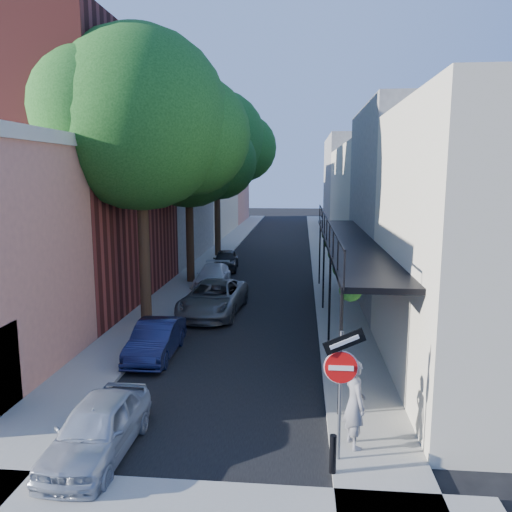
% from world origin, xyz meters
% --- Properties ---
extents(ground, '(160.00, 160.00, 0.00)m').
position_xyz_m(ground, '(0.00, 0.00, 0.00)').
color(ground, black).
rests_on(ground, ground).
extents(road_surface, '(6.00, 64.00, 0.01)m').
position_xyz_m(road_surface, '(0.00, 30.00, 0.01)').
color(road_surface, black).
rests_on(road_surface, ground).
extents(sidewalk_left, '(2.00, 64.00, 0.12)m').
position_xyz_m(sidewalk_left, '(-4.00, 30.00, 0.06)').
color(sidewalk_left, gray).
rests_on(sidewalk_left, ground).
extents(sidewalk_right, '(2.00, 64.00, 0.12)m').
position_xyz_m(sidewalk_right, '(4.00, 30.00, 0.06)').
color(sidewalk_right, gray).
rests_on(sidewalk_right, ground).
extents(buildings_left, '(10.10, 59.10, 12.00)m').
position_xyz_m(buildings_left, '(-9.30, 28.76, 4.94)').
color(buildings_left, tan).
rests_on(buildings_left, ground).
extents(buildings_right, '(9.80, 55.00, 10.00)m').
position_xyz_m(buildings_right, '(8.99, 29.49, 4.42)').
color(buildings_right, beige).
rests_on(buildings_right, ground).
extents(sign_post, '(0.89, 0.17, 2.99)m').
position_xyz_m(sign_post, '(3.16, 0.97, 2.04)').
color(sign_post, '#595B60').
rests_on(sign_post, ground).
extents(bollard, '(0.14, 0.14, 0.80)m').
position_xyz_m(bollard, '(3.00, 0.50, 0.52)').
color(bollard, black).
rests_on(bollard, sidewalk_right).
extents(oak_near, '(7.48, 6.80, 11.42)m').
position_xyz_m(oak_near, '(-3.37, 10.26, 7.88)').
color(oak_near, '#351E15').
rests_on(oak_near, ground).
extents(oak_mid, '(6.60, 6.00, 10.20)m').
position_xyz_m(oak_mid, '(-3.42, 18.23, 7.06)').
color(oak_mid, '#351E15').
rests_on(oak_mid, ground).
extents(oak_far, '(7.70, 7.00, 11.90)m').
position_xyz_m(oak_far, '(-3.35, 27.27, 8.26)').
color(oak_far, '#351E15').
rests_on(oak_far, ground).
extents(parked_car_a, '(1.51, 3.66, 1.24)m').
position_xyz_m(parked_car_a, '(-1.99, 0.88, 0.62)').
color(parked_car_a, '#9EA4AF').
rests_on(parked_car_a, ground).
extents(parked_car_b, '(1.32, 3.65, 1.20)m').
position_xyz_m(parked_car_b, '(-2.45, 6.74, 0.60)').
color(parked_car_b, '#12183B').
rests_on(parked_car_b, ground).
extents(parked_car_c, '(2.66, 5.22, 1.41)m').
position_xyz_m(parked_car_c, '(-1.46, 12.03, 0.71)').
color(parked_car_c, '#595D61').
rests_on(parked_car_c, ground).
extents(parked_car_d, '(1.67, 3.98, 1.15)m').
position_xyz_m(parked_car_d, '(-2.44, 17.39, 0.57)').
color(parked_car_d, white).
rests_on(parked_car_d, ground).
extents(parked_car_e, '(1.77, 3.81, 1.26)m').
position_xyz_m(parked_car_e, '(-2.46, 22.02, 0.63)').
color(parked_car_e, black).
rests_on(parked_car_e, ground).
extents(pedestrian, '(0.67, 0.83, 1.98)m').
position_xyz_m(pedestrian, '(3.52, 1.56, 1.11)').
color(pedestrian, slate).
rests_on(pedestrian, sidewalk_right).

